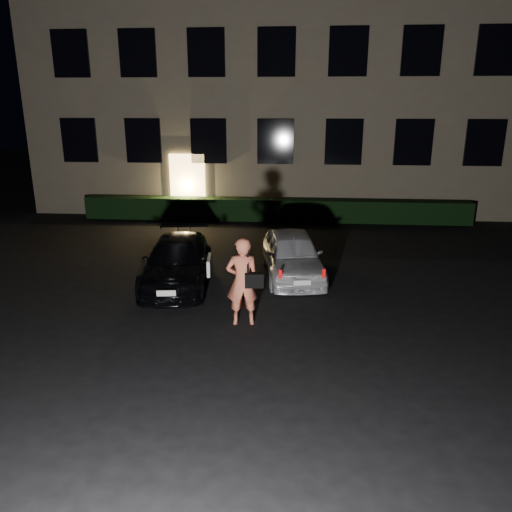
{
  "coord_description": "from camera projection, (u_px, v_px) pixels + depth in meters",
  "views": [
    {
      "loc": [
        0.89,
        -8.68,
        4.46
      ],
      "look_at": [
        -0.0,
        2.0,
        1.14
      ],
      "focal_mm": 35.0,
      "sensor_mm": 36.0,
      "label": 1
    }
  ],
  "objects": [
    {
      "name": "hedge",
      "position": [
        274.0,
        210.0,
        19.52
      ],
      "size": [
        15.0,
        0.7,
        0.85
      ],
      "primitive_type": "cube",
      "color": "black",
      "rests_on": "ground"
    },
    {
      "name": "sedan",
      "position": [
        177.0,
        261.0,
        12.71
      ],
      "size": [
        2.04,
        4.11,
        1.14
      ],
      "rotation": [
        0.0,
        0.0,
        0.12
      ],
      "color": "black",
      "rests_on": "ground"
    },
    {
      "name": "man",
      "position": [
        243.0,
        281.0,
        10.22
      ],
      "size": [
        0.82,
        0.54,
        1.87
      ],
      "rotation": [
        0.0,
        0.0,
        3.29
      ],
      "color": "#D5674A",
      "rests_on": "ground"
    },
    {
      "name": "ground",
      "position": [
        248.0,
        343.0,
        9.65
      ],
      "size": [
        80.0,
        80.0,
        0.0
      ],
      "primitive_type": "plane",
      "color": "black",
      "rests_on": "ground"
    },
    {
      "name": "building",
      "position": [
        280.0,
        66.0,
        22.15
      ],
      "size": [
        20.0,
        8.11,
        12.0
      ],
      "color": "#706150",
      "rests_on": "ground"
    },
    {
      "name": "hatch",
      "position": [
        292.0,
        255.0,
        13.15
      ],
      "size": [
        1.94,
        3.74,
        1.22
      ],
      "rotation": [
        0.0,
        0.0,
        0.15
      ],
      "color": "silver",
      "rests_on": "ground"
    }
  ]
}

